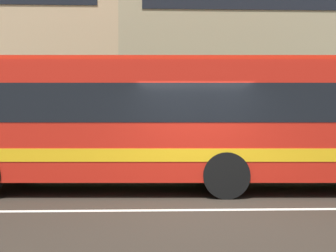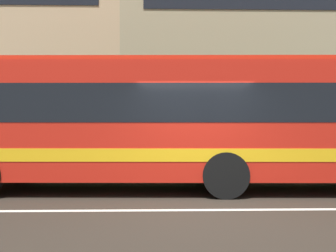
# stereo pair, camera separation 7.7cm
# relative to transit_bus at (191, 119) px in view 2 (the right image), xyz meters

# --- Properties ---
(ground_plane) EXTENTS (160.00, 160.00, 0.00)m
(ground_plane) POSITION_rel_transit_bus_xyz_m (-0.02, -2.29, -1.70)
(ground_plane) COLOR #312821
(lane_centre_line) EXTENTS (60.00, 0.16, 0.01)m
(lane_centre_line) POSITION_rel_transit_bus_xyz_m (-0.02, -2.29, -1.70)
(lane_centre_line) COLOR silver
(lane_centre_line) RESTS_ON ground_plane
(hedge_row_far) EXTENTS (13.32, 1.10, 0.95)m
(hedge_row_far) POSITION_rel_transit_bus_xyz_m (0.12, 3.60, -1.23)
(hedge_row_far) COLOR #164A15
(hedge_row_far) RESTS_ON ground_plane
(transit_bus) EXTENTS (11.28, 2.91, 3.08)m
(transit_bus) POSITION_rel_transit_bus_xyz_m (0.00, 0.00, 0.00)
(transit_bus) COLOR red
(transit_bus) RESTS_ON ground_plane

